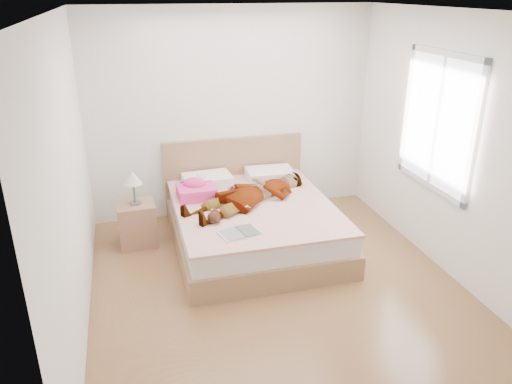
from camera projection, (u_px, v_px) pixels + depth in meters
ground at (278, 288)px, 4.96m from camera, size 4.00×4.00×0.00m
woman at (251, 191)px, 5.68m from camera, size 1.80×1.38×0.23m
hair at (195, 187)px, 5.98m from camera, size 0.46×0.57×0.08m
phone at (201, 176)px, 5.89m from camera, size 0.09×0.11×0.06m
room_shell at (438, 122)px, 5.08m from camera, size 4.00×4.00×4.00m
bed at (252, 220)px, 5.78m from camera, size 1.80×2.08×1.00m
towel at (196, 190)px, 5.76m from camera, size 0.44×0.38×0.23m
magazine at (240, 233)px, 4.95m from camera, size 0.45×0.35×0.02m
coffee_mug at (245, 209)px, 5.39m from camera, size 0.12×0.10×0.09m
plush_toy at (214, 216)px, 5.17m from camera, size 0.18×0.23×0.12m
nightstand at (137, 221)px, 5.71m from camera, size 0.43×0.39×0.90m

